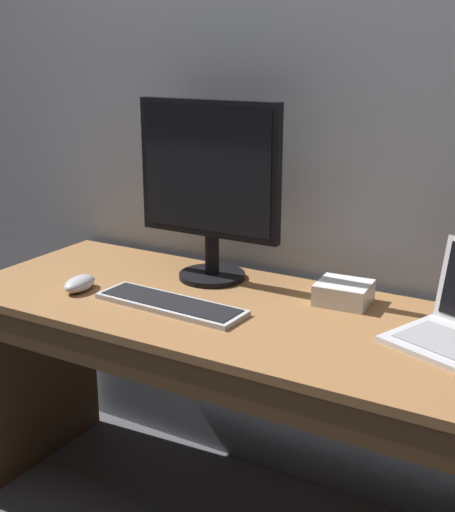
{
  "coord_description": "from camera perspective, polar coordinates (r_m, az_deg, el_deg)",
  "views": [
    {
      "loc": [
        0.76,
        -1.49,
        1.39
      ],
      "look_at": [
        -0.1,
        0.0,
        0.86
      ],
      "focal_mm": 47.7,
      "sensor_mm": 36.0,
      "label": 1
    }
  ],
  "objects": [
    {
      "name": "wired_keyboard",
      "position": [
        1.84,
        -4.81,
        -4.03
      ],
      "size": [
        0.44,
        0.14,
        0.02
      ],
      "color": "#BCBCC1",
      "rests_on": "desk"
    },
    {
      "name": "external_monitor",
      "position": [
        1.97,
        -1.56,
        6.1
      ],
      "size": [
        0.45,
        0.2,
        0.53
      ],
      "color": "black",
      "rests_on": "desk"
    },
    {
      "name": "desk",
      "position": [
        1.86,
        2.49,
        -10.1
      ],
      "size": [
        1.75,
        0.62,
        0.72
      ],
      "color": "olive",
      "rests_on": "ground"
    },
    {
      "name": "external_drive_box",
      "position": [
        1.88,
        9.71,
        -3.06
      ],
      "size": [
        0.15,
        0.14,
        0.06
      ],
      "primitive_type": "cube",
      "rotation": [
        0.0,
        0.0,
        0.07
      ],
      "color": "silver",
      "rests_on": "desk"
    },
    {
      "name": "computer_mouse",
      "position": [
        2.0,
        -12.29,
        -2.27
      ],
      "size": [
        0.08,
        0.13,
        0.04
      ],
      "primitive_type": "ellipsoid",
      "rotation": [
        0.0,
        0.0,
        0.15
      ],
      "color": "#B7B7BC",
      "rests_on": "desk"
    }
  ]
}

